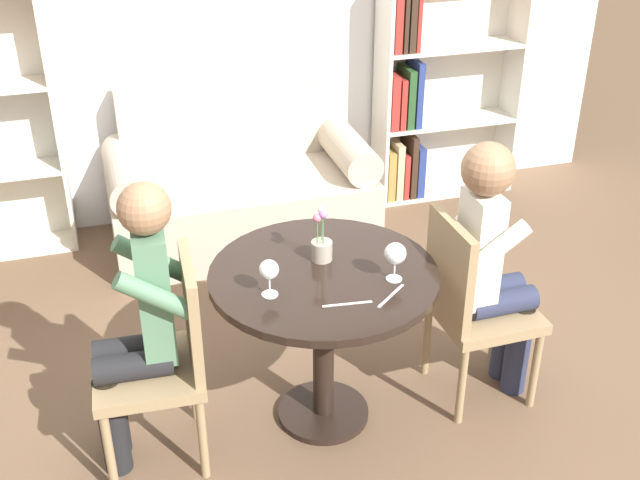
{
  "coord_description": "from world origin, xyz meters",
  "views": [
    {
      "loc": [
        -0.81,
        -2.61,
        2.41
      ],
      "look_at": [
        0.0,
        0.05,
        0.86
      ],
      "focal_mm": 45.0,
      "sensor_mm": 36.0,
      "label": 1
    }
  ],
  "objects_px": {
    "couch": "(240,190)",
    "chair_right": "(471,302)",
    "person_right": "(493,263)",
    "person_left": "(137,325)",
    "bookshelf_right": "(428,91)",
    "wine_glass_left": "(269,271)",
    "chair_left": "(165,355)",
    "flower_vase": "(322,244)",
    "wine_glass_right": "(395,254)"
  },
  "relations": [
    {
      "from": "couch",
      "to": "chair_right",
      "type": "height_order",
      "value": "couch"
    },
    {
      "from": "person_right",
      "to": "person_left",
      "type": "bearing_deg",
      "value": 88.56
    },
    {
      "from": "person_right",
      "to": "wine_glass_right",
      "type": "relative_size",
      "value": 7.64
    },
    {
      "from": "person_right",
      "to": "wine_glass_right",
      "type": "distance_m",
      "value": 0.54
    },
    {
      "from": "bookshelf_right",
      "to": "flower_vase",
      "type": "bearing_deg",
      "value": -124.53
    },
    {
      "from": "chair_left",
      "to": "flower_vase",
      "type": "bearing_deg",
      "value": 103.39
    },
    {
      "from": "person_left",
      "to": "wine_glass_right",
      "type": "bearing_deg",
      "value": 86.56
    },
    {
      "from": "bookshelf_right",
      "to": "person_right",
      "type": "relative_size",
      "value": 1.24
    },
    {
      "from": "chair_left",
      "to": "wine_glass_left",
      "type": "relative_size",
      "value": 5.96
    },
    {
      "from": "bookshelf_right",
      "to": "chair_right",
      "type": "xyz_separation_m",
      "value": [
        -0.67,
        -2.03,
        -0.22
      ]
    },
    {
      "from": "chair_right",
      "to": "person_right",
      "type": "relative_size",
      "value": 0.73
    },
    {
      "from": "person_left",
      "to": "wine_glass_left",
      "type": "xyz_separation_m",
      "value": [
        0.5,
        -0.08,
        0.2
      ]
    },
    {
      "from": "flower_vase",
      "to": "bookshelf_right",
      "type": "bearing_deg",
      "value": 55.47
    },
    {
      "from": "chair_left",
      "to": "person_left",
      "type": "height_order",
      "value": "person_left"
    },
    {
      "from": "couch",
      "to": "bookshelf_right",
      "type": "bearing_deg",
      "value": 11.62
    },
    {
      "from": "person_right",
      "to": "wine_glass_right",
      "type": "height_order",
      "value": "person_right"
    },
    {
      "from": "person_left",
      "to": "wine_glass_right",
      "type": "relative_size",
      "value": 7.68
    },
    {
      "from": "person_right",
      "to": "bookshelf_right",
      "type": "bearing_deg",
      "value": -16.96
    },
    {
      "from": "wine_glass_left",
      "to": "wine_glass_right",
      "type": "relative_size",
      "value": 0.94
    },
    {
      "from": "wine_glass_left",
      "to": "chair_right",
      "type": "bearing_deg",
      "value": 4.21
    },
    {
      "from": "bookshelf_right",
      "to": "person_left",
      "type": "height_order",
      "value": "bookshelf_right"
    },
    {
      "from": "person_left",
      "to": "person_right",
      "type": "relative_size",
      "value": 1.0
    },
    {
      "from": "bookshelf_right",
      "to": "person_left",
      "type": "relative_size",
      "value": 1.23
    },
    {
      "from": "flower_vase",
      "to": "wine_glass_right",
      "type": "bearing_deg",
      "value": -45.22
    },
    {
      "from": "couch",
      "to": "bookshelf_right",
      "type": "relative_size",
      "value": 1.01
    },
    {
      "from": "chair_left",
      "to": "flower_vase",
      "type": "relative_size",
      "value": 3.76
    },
    {
      "from": "couch",
      "to": "person_left",
      "type": "relative_size",
      "value": 1.25
    },
    {
      "from": "wine_glass_right",
      "to": "flower_vase",
      "type": "distance_m",
      "value": 0.33
    },
    {
      "from": "chair_right",
      "to": "wine_glass_left",
      "type": "height_order",
      "value": "chair_right"
    },
    {
      "from": "chair_right",
      "to": "person_left",
      "type": "distance_m",
      "value": 1.41
    },
    {
      "from": "person_left",
      "to": "flower_vase",
      "type": "height_order",
      "value": "person_left"
    },
    {
      "from": "chair_right",
      "to": "bookshelf_right",
      "type": "bearing_deg",
      "value": -19.17
    },
    {
      "from": "wine_glass_left",
      "to": "flower_vase",
      "type": "distance_m",
      "value": 0.33
    },
    {
      "from": "wine_glass_left",
      "to": "wine_glass_right",
      "type": "xyz_separation_m",
      "value": [
        0.49,
        -0.03,
        0.01
      ]
    },
    {
      "from": "bookshelf_right",
      "to": "wine_glass_left",
      "type": "xyz_separation_m",
      "value": [
        -1.57,
        -2.09,
        0.13
      ]
    },
    {
      "from": "chair_right",
      "to": "person_left",
      "type": "bearing_deg",
      "value": 88.44
    },
    {
      "from": "bookshelf_right",
      "to": "person_right",
      "type": "xyz_separation_m",
      "value": [
        -0.58,
        -2.02,
        -0.04
      ]
    },
    {
      "from": "bookshelf_right",
      "to": "couch",
      "type": "bearing_deg",
      "value": -168.38
    },
    {
      "from": "couch",
      "to": "chair_right",
      "type": "xyz_separation_m",
      "value": [
        0.66,
        -1.75,
        0.18
      ]
    },
    {
      "from": "person_left",
      "to": "wine_glass_left",
      "type": "bearing_deg",
      "value": 83.79
    },
    {
      "from": "person_right",
      "to": "flower_vase",
      "type": "bearing_deg",
      "value": 79.06
    },
    {
      "from": "chair_left",
      "to": "chair_right",
      "type": "height_order",
      "value": "same"
    },
    {
      "from": "flower_vase",
      "to": "couch",
      "type": "bearing_deg",
      "value": 90.76
    },
    {
      "from": "person_right",
      "to": "wine_glass_left",
      "type": "bearing_deg",
      "value": 93.1
    },
    {
      "from": "chair_left",
      "to": "chair_right",
      "type": "distance_m",
      "value": 1.31
    },
    {
      "from": "couch",
      "to": "person_right",
      "type": "distance_m",
      "value": 1.94
    },
    {
      "from": "bookshelf_right",
      "to": "wine_glass_left",
      "type": "relative_size",
      "value": 10.06
    },
    {
      "from": "chair_left",
      "to": "flower_vase",
      "type": "height_order",
      "value": "flower_vase"
    },
    {
      "from": "chair_left",
      "to": "person_right",
      "type": "bearing_deg",
      "value": 92.95
    },
    {
      "from": "chair_right",
      "to": "person_right",
      "type": "xyz_separation_m",
      "value": [
        0.09,
        0.0,
        0.18
      ]
    }
  ]
}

